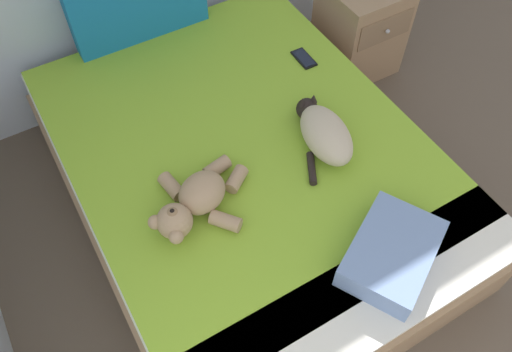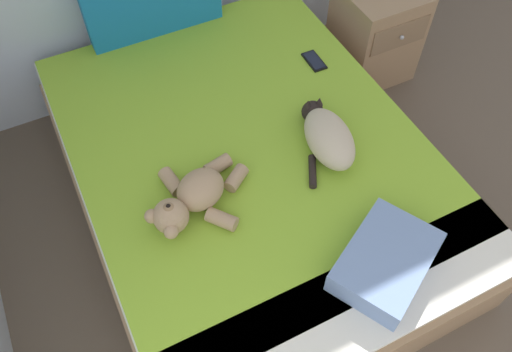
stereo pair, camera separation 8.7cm
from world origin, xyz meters
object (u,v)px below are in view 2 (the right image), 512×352
object	(u,v)px
bed	(249,176)
teddy_bear	(192,198)
throw_pillow	(386,261)
cell_phone	(314,61)
nightstand	(375,33)
cat	(327,136)

from	to	relation	value
bed	teddy_bear	world-z (taller)	teddy_bear
throw_pillow	cell_phone	bearing A→B (deg)	72.51
bed	nightstand	bearing A→B (deg)	27.33
cell_phone	throw_pillow	distance (m)	1.16
cat	throw_pillow	size ratio (longest dim) A/B	1.05
bed	cell_phone	world-z (taller)	cell_phone
teddy_bear	cell_phone	bearing A→B (deg)	31.47
teddy_bear	cell_phone	distance (m)	1.03
bed	teddy_bear	xyz separation A→B (m)	(-0.34, -0.19, 0.30)
throw_pillow	nightstand	bearing A→B (deg)	55.55
teddy_bear	nightstand	xyz separation A→B (m)	(1.44, 0.76, -0.25)
cat	nightstand	xyz separation A→B (m)	(0.80, 0.73, -0.25)
nightstand	bed	bearing A→B (deg)	-152.67
bed	nightstand	distance (m)	1.24
bed	cell_phone	xyz separation A→B (m)	(0.54, 0.34, 0.24)
bed	cat	world-z (taller)	cat
cell_phone	throw_pillow	xyz separation A→B (m)	(-0.35, -1.10, 0.05)
teddy_bear	nightstand	bearing A→B (deg)	27.92
bed	throw_pillow	world-z (taller)	throw_pillow
bed	nightstand	size ratio (longest dim) A/B	3.55
bed	cat	xyz separation A→B (m)	(0.30, -0.16, 0.31)
bed	cell_phone	distance (m)	0.68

